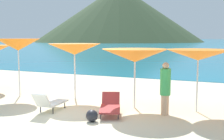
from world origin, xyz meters
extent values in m
cube|color=beige|center=(0.00, 10.00, -0.15)|extent=(50.00, 100.00, 0.30)
cone|color=#384C2D|center=(-57.29, 142.02, 15.58)|extent=(92.26, 92.26, 31.17)
cylinder|color=silver|center=(-3.65, 1.71, 1.12)|extent=(0.05, 0.05, 2.23)
cone|color=orange|center=(-3.65, 1.71, 2.11)|extent=(1.87, 1.87, 0.48)
sphere|color=silver|center=(-3.65, 1.71, 2.26)|extent=(0.07, 0.07, 0.07)
cylinder|color=silver|center=(-1.27, 2.14, 1.03)|extent=(0.06, 0.06, 2.06)
cone|color=orange|center=(-1.27, 2.14, 1.95)|extent=(2.05, 2.05, 0.43)
sphere|color=silver|center=(-1.27, 2.14, 2.09)|extent=(0.07, 0.07, 0.07)
cylinder|color=silver|center=(1.33, 1.75, 0.95)|extent=(0.05, 0.05, 1.91)
cone|color=orange|center=(1.33, 1.75, 1.79)|extent=(2.33, 2.33, 0.45)
sphere|color=silver|center=(1.33, 1.75, 1.94)|extent=(0.07, 0.07, 0.07)
cylinder|color=silver|center=(3.34, 2.06, 0.97)|extent=(0.05, 0.05, 1.93)
cone|color=orange|center=(3.34, 2.06, 1.84)|extent=(2.22, 2.22, 0.35)
sphere|color=silver|center=(3.34, 2.06, 1.96)|extent=(0.07, 0.07, 0.07)
cube|color=#A53333|center=(1.00, 0.42, 0.23)|extent=(0.96, 1.21, 0.05)
cube|color=#A53333|center=(0.75, 1.06, 0.41)|extent=(0.67, 0.55, 0.40)
cylinder|color=#333338|center=(0.88, 0.02, 0.10)|extent=(0.04, 0.04, 0.20)
cylinder|color=#333338|center=(1.36, 0.21, 0.10)|extent=(0.04, 0.04, 0.20)
cylinder|color=#333338|center=(0.61, 0.71, 0.10)|extent=(0.04, 0.04, 0.20)
cylinder|color=#333338|center=(1.09, 0.90, 0.10)|extent=(0.04, 0.04, 0.20)
cube|color=white|center=(-1.04, 0.39, 0.23)|extent=(0.62, 1.11, 0.05)
cube|color=white|center=(-0.99, -0.31, 0.46)|extent=(0.54, 0.39, 0.49)
cylinder|color=#333338|center=(-0.83, 0.73, 0.10)|extent=(0.04, 0.04, 0.21)
cylinder|color=#333338|center=(-1.29, 0.70, 0.10)|extent=(0.04, 0.04, 0.21)
cylinder|color=#333338|center=(-0.78, -0.02, 0.10)|extent=(0.04, 0.04, 0.21)
cylinder|color=#333338|center=(-1.24, -0.05, 0.10)|extent=(0.04, 0.04, 0.21)
cylinder|color=#DBAA84|center=(2.49, 1.28, 0.31)|extent=(0.24, 0.24, 0.63)
cylinder|color=#3FB259|center=(2.49, 1.28, 1.04)|extent=(0.32, 0.32, 0.82)
sphere|color=#DBAA84|center=(2.49, 1.28, 1.54)|extent=(0.20, 0.20, 0.20)
sphere|color=#26262D|center=(0.76, -0.30, 0.17)|extent=(0.35, 0.35, 0.35)
camera|label=1|loc=(4.51, -7.36, 2.39)|focal=45.97mm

